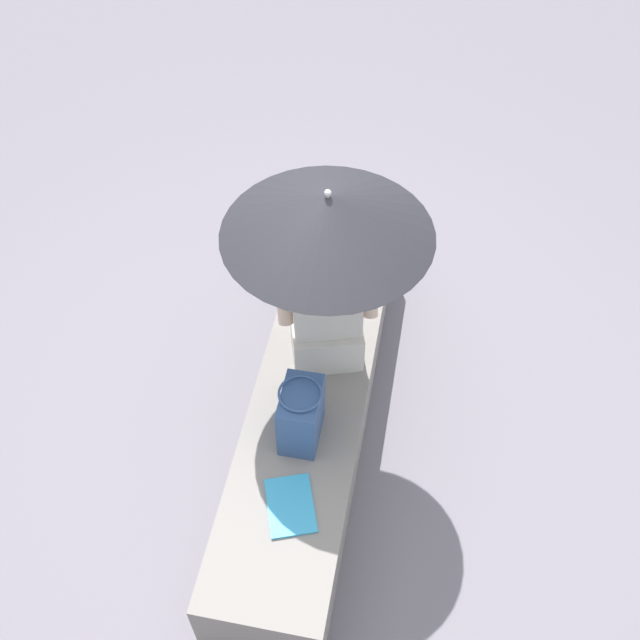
{
  "coord_description": "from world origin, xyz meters",
  "views": [
    {
      "loc": [
        -2.1,
        -0.43,
        3.39
      ],
      "look_at": [
        0.08,
        -0.02,
        0.75
      ],
      "focal_mm": 41.65,
      "sensor_mm": 36.0,
      "label": 1
    }
  ],
  "objects_px": {
    "person_seated": "(327,302)",
    "handbag_black": "(301,415)",
    "parasol": "(328,216)",
    "magazine": "(290,505)"
  },
  "relations": [
    {
      "from": "person_seated",
      "to": "magazine",
      "type": "bearing_deg",
      "value": -179.99
    },
    {
      "from": "handbag_black",
      "to": "parasol",
      "type": "bearing_deg",
      "value": -3.7
    },
    {
      "from": "parasol",
      "to": "handbag_black",
      "type": "height_order",
      "value": "parasol"
    },
    {
      "from": "parasol",
      "to": "handbag_black",
      "type": "xyz_separation_m",
      "value": [
        -0.47,
        0.03,
        -0.79
      ]
    },
    {
      "from": "parasol",
      "to": "handbag_black",
      "type": "distance_m",
      "value": 0.91
    },
    {
      "from": "parasol",
      "to": "magazine",
      "type": "bearing_deg",
      "value": 179.73
    },
    {
      "from": "person_seated",
      "to": "magazine",
      "type": "distance_m",
      "value": 0.94
    },
    {
      "from": "person_seated",
      "to": "handbag_black",
      "type": "distance_m",
      "value": 0.54
    },
    {
      "from": "person_seated",
      "to": "magazine",
      "type": "relative_size",
      "value": 3.21
    },
    {
      "from": "person_seated",
      "to": "parasol",
      "type": "height_order",
      "value": "parasol"
    }
  ]
}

